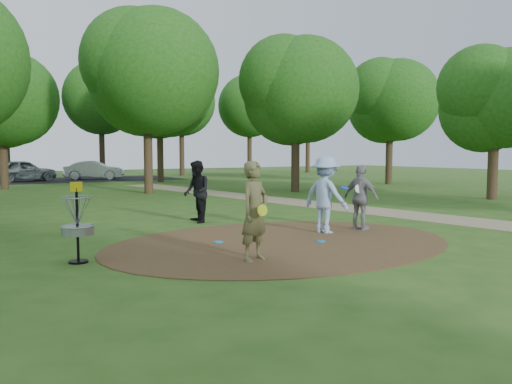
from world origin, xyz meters
TOP-DOWN VIEW (x-y plane):
  - ground at (0.00, 0.00)m, footprint 100.00×100.00m
  - dirt_clearing at (0.00, 0.00)m, footprint 8.40×8.40m
  - footpath at (6.50, 2.00)m, footprint 7.55×39.89m
  - parking_lot at (2.00, 30.00)m, footprint 14.00×8.00m
  - player_observer_with_disc at (-1.55, -1.30)m, footprint 0.82×0.69m
  - player_throwing_with_disc at (1.72, 0.57)m, footprint 1.25×1.43m
  - player_walking_with_disc at (-0.31, 4.08)m, footprint 0.82×0.99m
  - player_waiting_with_disc at (2.83, 0.45)m, footprint 0.65×1.11m
  - disc_ground_cyan at (-1.29, 0.74)m, footprint 0.22×0.22m
  - disc_ground_blue at (0.78, -0.42)m, footprint 0.22×0.22m
  - car_left at (-2.28, 29.60)m, footprint 4.97×3.17m
  - car_right at (2.75, 29.47)m, footprint 4.57×3.06m
  - disc_golf_basket at (-4.50, 0.30)m, footprint 0.63×0.63m
  - tree_ring at (1.65, 9.13)m, footprint 37.04×45.97m

SIDE VIEW (x-z plane):
  - ground at x=0.00m, z-range 0.00..0.00m
  - parking_lot at x=2.00m, z-range 0.00..0.01m
  - footpath at x=6.50m, z-range 0.00..0.01m
  - dirt_clearing at x=0.00m, z-range 0.00..0.02m
  - disc_ground_cyan at x=-1.29m, z-range 0.02..0.04m
  - disc_ground_blue at x=0.78m, z-range 0.02..0.04m
  - car_right at x=2.75m, z-range 0.00..1.42m
  - car_left at x=-2.28m, z-range 0.00..1.57m
  - disc_golf_basket at x=-4.50m, z-range 0.10..1.64m
  - player_waiting_with_disc at x=2.83m, z-range 0.00..1.77m
  - player_walking_with_disc at x=-0.31m, z-range 0.00..1.85m
  - player_observer_with_disc at x=-1.55m, z-range 0.00..1.93m
  - player_throwing_with_disc at x=1.72m, z-range 0.00..1.99m
  - tree_ring at x=1.65m, z-range 0.61..10.03m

